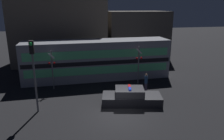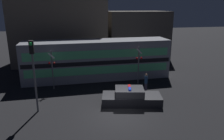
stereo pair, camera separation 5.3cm
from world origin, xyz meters
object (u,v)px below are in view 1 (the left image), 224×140
crossing_signal_near (139,63)px  traffic_light_corner (33,64)px  police_car (131,97)px  train (97,60)px  pedestrian (146,82)px

crossing_signal_near → traffic_light_corner: traffic_light_corner is taller
crossing_signal_near → traffic_light_corner: bearing=-155.5°
police_car → traffic_light_corner: size_ratio=0.94×
train → police_car: (1.61, -6.94, -1.50)m
pedestrian → traffic_light_corner: traffic_light_corner is taller
train → crossing_signal_near: 4.52m
police_car → traffic_light_corner: 7.68m
train → pedestrian: train is taller
pedestrian → traffic_light_corner: bearing=-167.7°
train → crossing_signal_near: size_ratio=4.02×
traffic_light_corner → pedestrian: bearing=12.3°
pedestrian → traffic_light_corner: size_ratio=0.33×
train → police_car: bearing=-76.9°
police_car → crossing_signal_near: bearing=77.5°
train → police_car: train is taller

